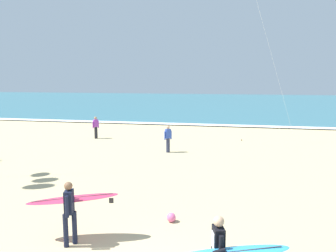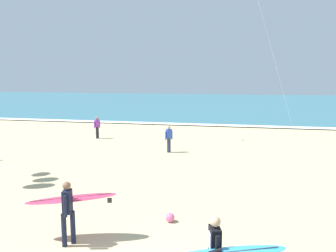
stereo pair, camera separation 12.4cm
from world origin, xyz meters
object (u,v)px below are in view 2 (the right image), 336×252
(bystander_blue_top, at_px, (169,139))
(surfer_lead, at_px, (69,204))
(bystander_purple_top, at_px, (97,127))
(beach_ball, at_px, (170,217))

(bystander_blue_top, bearing_deg, surfer_lead, -91.34)
(bystander_purple_top, distance_m, beach_ball, 15.04)
(surfer_lead, xyz_separation_m, bystander_blue_top, (0.26, 11.08, -0.24))
(bystander_purple_top, bearing_deg, surfer_lead, -68.25)
(surfer_lead, height_order, beach_ball, surfer_lead)
(beach_ball, bearing_deg, bystander_blue_top, 102.53)
(beach_ball, bearing_deg, bystander_purple_top, 122.56)
(surfer_lead, xyz_separation_m, beach_ball, (2.33, 1.76, -0.91))
(surfer_lead, bearing_deg, bystander_blue_top, 88.66)
(bystander_purple_top, distance_m, bystander_blue_top, 6.88)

